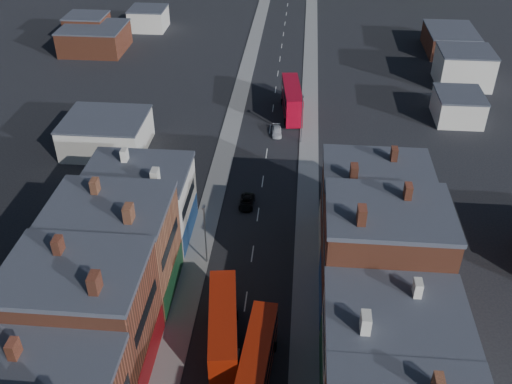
% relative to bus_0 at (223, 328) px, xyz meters
% --- Properties ---
extents(pavement_west, '(3.00, 200.00, 0.12)m').
position_rel_bus_0_xyz_m(pavement_west, '(-5.00, 32.45, -2.63)').
color(pavement_west, gray).
rests_on(pavement_west, ground).
extents(pavement_east, '(3.00, 200.00, 0.12)m').
position_rel_bus_0_xyz_m(pavement_east, '(8.00, 32.45, -2.63)').
color(pavement_east, gray).
rests_on(pavement_east, ground).
extents(lamp_post_2, '(0.25, 0.70, 8.12)m').
position_rel_bus_0_xyz_m(lamp_post_2, '(-3.70, 12.45, 2.01)').
color(lamp_post_2, slate).
rests_on(lamp_post_2, ground).
extents(lamp_post_3, '(0.25, 0.70, 8.12)m').
position_rel_bus_0_xyz_m(lamp_post_3, '(6.70, 42.45, 2.01)').
color(lamp_post_3, slate).
rests_on(lamp_post_3, ground).
extents(bus_0, '(4.14, 11.80, 4.99)m').
position_rel_bus_0_xyz_m(bus_0, '(0.00, 0.00, 0.00)').
color(bus_0, '#AC1F09').
rests_on(bus_0, ground).
extents(bus_1, '(3.28, 10.73, 4.57)m').
position_rel_bus_0_xyz_m(bus_1, '(3.57, -3.23, -0.23)').
color(bus_1, '#AD2009').
rests_on(bus_1, ground).
extents(bus_2, '(4.11, 12.34, 5.23)m').
position_rel_bus_0_xyz_m(bus_2, '(4.83, 52.35, 0.13)').
color(bus_2, '#9D061A').
rests_on(bus_2, ground).
extents(car_2, '(1.92, 4.08, 1.13)m').
position_rel_bus_0_xyz_m(car_2, '(-0.19, 24.38, -2.13)').
color(car_2, black).
rests_on(car_2, ground).
extents(car_3, '(1.87, 3.94, 1.11)m').
position_rel_bus_0_xyz_m(car_3, '(2.70, 44.78, -2.14)').
color(car_3, silver).
rests_on(car_3, ground).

